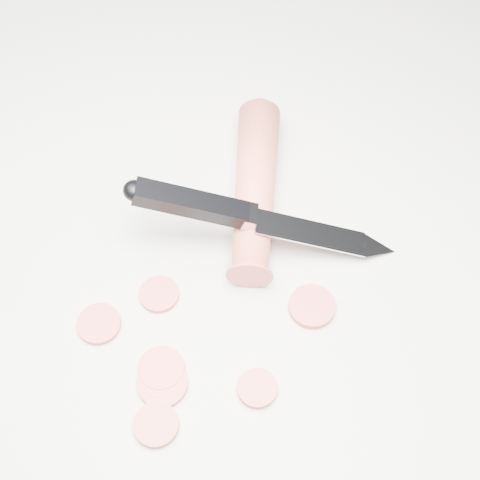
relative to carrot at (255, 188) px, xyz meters
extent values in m
plane|color=silver|center=(-0.07, -0.08, -0.02)|extent=(2.40, 2.40, 0.00)
cylinder|color=#E85842|center=(0.00, 0.00, 0.00)|extent=(0.07, 0.18, 0.03)
cylinder|color=#D74945|center=(-0.10, -0.15, -0.02)|extent=(0.04, 0.04, 0.01)
cylinder|color=#D74945|center=(-0.10, -0.19, -0.02)|extent=(0.03, 0.03, 0.01)
cylinder|color=#D74945|center=(-0.09, -0.16, -0.02)|extent=(0.04, 0.04, 0.01)
cylinder|color=#D74945|center=(-0.09, -0.15, -0.02)|extent=(0.04, 0.04, 0.01)
cylinder|color=#D74945|center=(0.03, -0.11, -0.02)|extent=(0.04, 0.04, 0.01)
cylinder|color=#D74945|center=(-0.14, -0.10, -0.02)|extent=(0.04, 0.04, 0.01)
cylinder|color=#D74945|center=(-0.02, -0.17, -0.02)|extent=(0.03, 0.03, 0.01)
cylinder|color=#D74945|center=(-0.09, -0.08, -0.02)|extent=(0.03, 0.03, 0.01)
camera|label=1|loc=(-0.06, -0.34, 0.48)|focal=50.00mm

